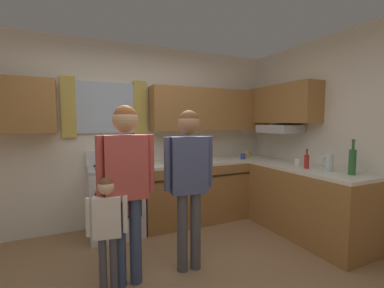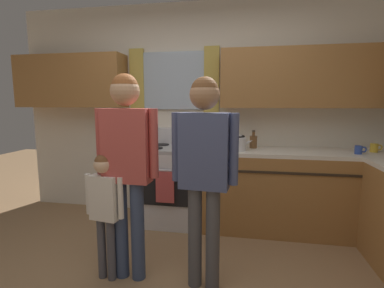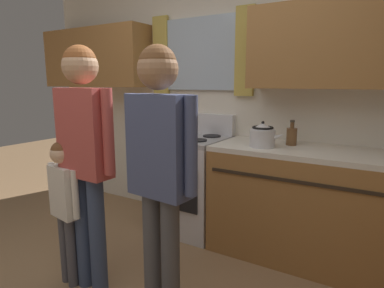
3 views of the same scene
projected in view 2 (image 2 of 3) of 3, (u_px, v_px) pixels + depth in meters
The scene contains 10 objects.
back_wall_unit at pixel (201, 100), 3.52m from camera, with size 4.60×0.42×2.60m.
kitchen_counter_run at pixel (348, 208), 2.68m from camera, with size 2.20×2.20×0.90m.
stove_oven at pixel (173, 183), 3.44m from camera, with size 0.66×0.67×1.10m.
bottle_squat_brown at pixel (253, 141), 3.29m from camera, with size 0.08×0.08×0.21m.
mug_mustard_yellow at pixel (374, 148), 3.03m from camera, with size 0.12×0.08×0.09m.
mug_cobalt_blue at pixel (359, 150), 2.92m from camera, with size 0.11×0.07×0.08m.
stovetop_kettle at pixel (237, 142), 3.13m from camera, with size 0.27×0.20×0.21m.
adult_holding_child at pixel (127, 153), 2.23m from camera, with size 0.51×0.22×1.63m.
adult_in_plaid at pixel (204, 159), 2.12m from camera, with size 0.50×0.22×1.60m.
small_child at pixel (104, 202), 2.27m from camera, with size 0.34×0.14×1.02m.
Camera 2 is at (0.57, -1.70, 1.41)m, focal length 27.15 mm.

